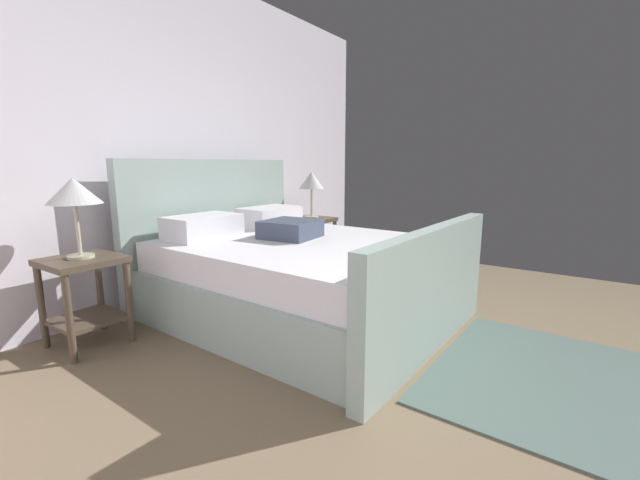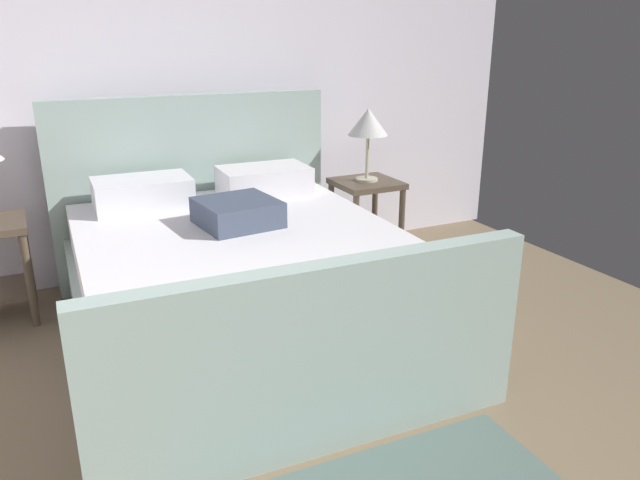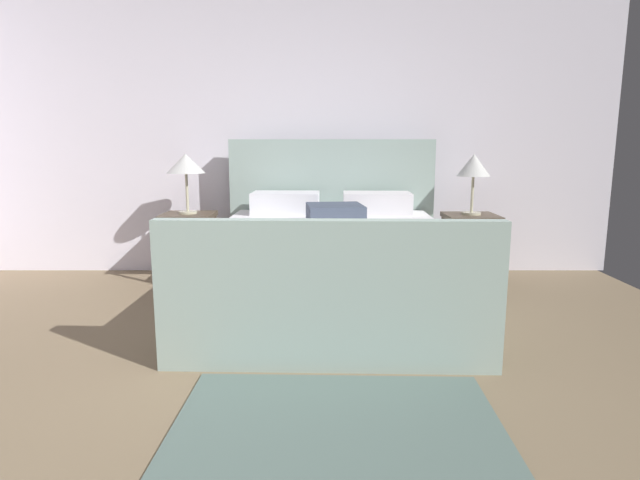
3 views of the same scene
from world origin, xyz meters
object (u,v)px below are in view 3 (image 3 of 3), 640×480
bed (333,261)px  table_lamp_left (189,165)px  table_lamp_right (477,167)px  nightstand_left (192,235)px  nightstand_right (473,237)px

bed → table_lamp_left: 1.63m
bed → table_lamp_right: bearing=31.4°
table_lamp_right → nightstand_left: 2.54m
nightstand_left → bed: bearing=-33.6°
bed → nightstand_left: 1.48m
table_lamp_left → table_lamp_right: bearing=-1.6°
nightstand_right → table_lamp_right: 0.60m
nightstand_right → nightstand_left: same height
table_lamp_left → nightstand_left: bearing=-69.4°
table_lamp_right → table_lamp_left: (-2.47, 0.07, 0.01)m
nightstand_right → table_lamp_left: bearing=178.4°
nightstand_left → table_lamp_left: 0.62m
nightstand_right → table_lamp_left: table_lamp_left is taller
bed → nightstand_right: (1.23, 0.75, 0.05)m
bed → nightstand_right: size_ratio=3.72×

